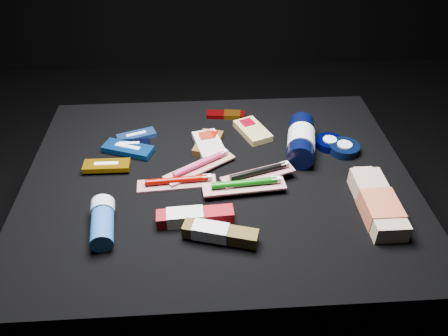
{
  "coord_description": "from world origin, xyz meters",
  "views": [
    {
      "loc": [
        -0.04,
        -0.86,
        1.11
      ],
      "look_at": [
        0.01,
        0.01,
        0.42
      ],
      "focal_mm": 35.0,
      "sensor_mm": 36.0,
      "label": 1
    }
  ],
  "objects": [
    {
      "name": "luna_bar_2",
      "position": [
        -0.24,
        0.14,
        0.41
      ],
      "size": [
        0.11,
        0.04,
        0.01
      ],
      "rotation": [
        0.0,
        0.0,
        -0.02
      ],
      "color": "black",
      "rests_on": "cloth_table"
    },
    {
      "name": "cream_tin_upper",
      "position": [
        0.31,
        0.12,
        0.41
      ],
      "size": [
        0.08,
        0.08,
        0.02
      ],
      "rotation": [
        0.0,
        0.0,
        0.26
      ],
      "color": "black",
      "rests_on": "cloth_table"
    },
    {
      "name": "power_bar",
      "position": [
        0.04,
        0.29,
        0.41
      ],
      "size": [
        0.12,
        0.05,
        0.01
      ],
      "rotation": [
        0.0,
        0.0,
        -0.12
      ],
      "color": "#730608",
      "rests_on": "cloth_table"
    },
    {
      "name": "luna_bar_1",
      "position": [
        -0.24,
        0.12,
        0.41
      ],
      "size": [
        0.15,
        0.1,
        0.02
      ],
      "rotation": [
        0.0,
        0.0,
        -0.37
      ],
      "color": "#114EAA",
      "rests_on": "cloth_table"
    },
    {
      "name": "toothbrush_pack_1",
      "position": [
        -0.04,
        0.03,
        0.41
      ],
      "size": [
        0.19,
        0.15,
        0.02
      ],
      "rotation": [
        0.0,
        0.0,
        0.58
      ],
      "color": "#BBB2AE",
      "rests_on": "cloth_table"
    },
    {
      "name": "clif_bar_2",
      "position": [
        0.11,
        0.2,
        0.41
      ],
      "size": [
        0.11,
        0.14,
        0.02
      ],
      "rotation": [
        0.0,
        0.0,
        0.4
      ],
      "color": "tan",
      "rests_on": "cloth_table"
    },
    {
      "name": "deodorant_stick",
      "position": [
        -0.26,
        -0.17,
        0.43
      ],
      "size": [
        0.07,
        0.13,
        0.05
      ],
      "rotation": [
        0.0,
        0.0,
        0.13
      ],
      "color": "#205196",
      "rests_on": "cloth_table"
    },
    {
      "name": "ground",
      "position": [
        0.0,
        0.0,
        0.0
      ],
      "size": [
        3.0,
        3.0,
        0.0
      ],
      "primitive_type": "plane",
      "color": "black",
      "rests_on": "ground"
    },
    {
      "name": "bodywash_bottle",
      "position": [
        0.36,
        -0.15,
        0.42
      ],
      "size": [
        0.08,
        0.22,
        0.05
      ],
      "rotation": [
        0.0,
        0.0,
        -0.0
      ],
      "color": "tan",
      "rests_on": "cloth_table"
    },
    {
      "name": "clif_bar_1",
      "position": [
        -0.02,
        0.13,
        0.41
      ],
      "size": [
        0.09,
        0.14,
        0.02
      ],
      "rotation": [
        0.0,
        0.0,
        0.23
      ],
      "color": "#BBBAB4",
      "rests_on": "cloth_table"
    },
    {
      "name": "lotion_bottle",
      "position": [
        0.23,
        0.1,
        0.44
      ],
      "size": [
        0.11,
        0.23,
        0.07
      ],
      "rotation": [
        0.0,
        0.0,
        -0.22
      ],
      "color": "black",
      "rests_on": "cloth_table"
    },
    {
      "name": "toothbrush_pack_0",
      "position": [
        -0.1,
        -0.02,
        0.41
      ],
      "size": [
        0.2,
        0.06,
        0.02
      ],
      "rotation": [
        0.0,
        0.0,
        0.07
      ],
      "color": "#A69E9B",
      "rests_on": "cloth_table"
    },
    {
      "name": "toothpaste_carton_green",
      "position": [
        -0.01,
        -0.21,
        0.42
      ],
      "size": [
        0.17,
        0.08,
        0.03
      ],
      "rotation": [
        0.0,
        0.0,
        -0.28
      ],
      "color": "#3F320D",
      "rests_on": "cloth_table"
    },
    {
      "name": "toothpaste_carton_red",
      "position": [
        -0.07,
        -0.16,
        0.42
      ],
      "size": [
        0.17,
        0.05,
        0.03
      ],
      "rotation": [
        0.0,
        0.0,
        0.05
      ],
      "color": "maroon",
      "rests_on": "cloth_table"
    },
    {
      "name": "toothbrush_pack_3",
      "position": [
        0.1,
        -0.03,
        0.43
      ],
      "size": [
        0.19,
        0.1,
        0.02
      ],
      "rotation": [
        0.0,
        0.0,
        0.31
      ],
      "color": "#A79F9C",
      "rests_on": "cloth_table"
    },
    {
      "name": "luna_bar_3",
      "position": [
        -0.29,
        0.05,
        0.41
      ],
      "size": [
        0.12,
        0.05,
        0.02
      ],
      "rotation": [
        0.0,
        0.0,
        -0.01
      ],
      "color": "#C2810B",
      "rests_on": "cloth_table"
    },
    {
      "name": "cloth_table",
      "position": [
        0.0,
        0.0,
        0.2
      ],
      "size": [
        0.98,
        0.78,
        0.4
      ],
      "primitive_type": "cube",
      "color": "black",
      "rests_on": "ground"
    },
    {
      "name": "toothbrush_pack_2",
      "position": [
        0.06,
        -0.06,
        0.42
      ],
      "size": [
        0.21,
        0.06,
        0.02
      ],
      "rotation": [
        0.0,
        0.0,
        0.09
      ],
      "color": "silver",
      "rests_on": "cloth_table"
    },
    {
      "name": "cream_tin_lower",
      "position": [
        0.35,
        0.09,
        0.41
      ],
      "size": [
        0.08,
        0.08,
        0.03
      ],
      "rotation": [
        0.0,
        0.0,
        -0.15
      ],
      "color": "black",
      "rests_on": "cloth_table"
    },
    {
      "name": "clif_bar_0",
      "position": [
        -0.02,
        0.14,
        0.41
      ],
      "size": [
        0.09,
        0.13,
        0.02
      ],
      "rotation": [
        0.0,
        0.0,
        -0.3
      ],
      "color": "#503312",
      "rests_on": "cloth_table"
    },
    {
      "name": "luna_bar_0",
      "position": [
        -0.22,
        0.19,
        0.41
      ],
      "size": [
        0.12,
        0.08,
        0.01
      ],
      "rotation": [
        0.0,
        0.0,
        0.35
      ],
      "color": "#285AB5",
      "rests_on": "cloth_table"
    }
  ]
}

